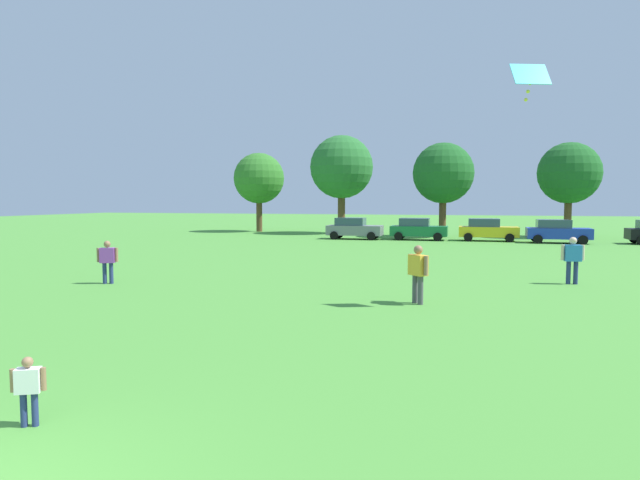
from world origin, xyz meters
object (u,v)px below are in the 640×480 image
parked_car_green_1 (418,229)px  tree_left (342,167)px  tree_right (443,173)px  kite (530,77)px  parked_car_blue_3 (557,231)px  tree_far_right (569,173)px  parked_car_yellow_2 (487,230)px  parked_car_gray_0 (354,228)px  bystander_midfield (108,258)px  tree_far_left (259,179)px  bystander_near_trees (573,256)px  child_kite_flyer (28,385)px

parked_car_green_1 → tree_left: (-7.52, 6.33, 5.19)m
tree_right → kite: bearing=-83.0°
parked_car_green_1 → parked_car_blue_3: 9.89m
parked_car_blue_3 → tree_right: bearing=152.3°
parked_car_blue_3 → tree_far_right: bearing=75.2°
parked_car_green_1 → parked_car_yellow_2: same height
kite → parked_car_gray_0: size_ratio=0.26×
bystander_midfield → tree_far_left: tree_far_left is taller
bystander_near_trees → tree_far_right: size_ratio=0.22×
parked_car_yellow_2 → parked_car_blue_3: (4.75, -0.78, 0.00)m
parked_car_gray_0 → parked_car_blue_3: 14.84m
child_kite_flyer → tree_left: size_ratio=0.11×
tree_far_right → tree_right: bearing=-167.8°
child_kite_flyer → tree_right: size_ratio=0.12×
bystander_near_trees → tree_left: tree_left is taller
child_kite_flyer → tree_far_right: 44.81m
bystander_near_trees → parked_car_yellow_2: (-2.35, 21.15, -0.17)m
bystander_near_trees → tree_far_right: 27.47m
parked_car_green_1 → tree_left: size_ratio=0.48×
tree_far_left → tree_left: (8.41, -0.86, 0.90)m
parked_car_yellow_2 → tree_left: bearing=154.6°
kite → tree_far_left: 39.56m
kite → parked_car_yellow_2: bearing=90.5°
tree_right → tree_far_right: bearing=12.2°
bystander_midfield → tree_far_left: size_ratio=0.21×
parked_car_gray_0 → child_kite_flyer: bearing=-85.2°
bystander_near_trees → tree_far_right: (4.11, 26.83, 4.22)m
tree_left → kite: bearing=-68.4°
bystander_near_trees → tree_far_left: bearing=121.6°
kite → tree_right: 30.24m
bystander_midfield → parked_car_gray_0: 25.17m
child_kite_flyer → parked_car_blue_3: parked_car_blue_3 is taller
parked_car_yellow_2 → tree_far_right: (6.46, 5.68, 4.39)m
child_kite_flyer → parked_car_blue_3: (11.82, 36.00, 0.28)m
tree_right → parked_car_blue_3: bearing=-27.7°
parked_car_gray_0 → parked_car_blue_3: (14.84, -0.05, 0.00)m
bystander_midfield → parked_car_yellow_2: size_ratio=0.37×
tree_left → parked_car_gray_0: bearing=-69.2°
bystander_near_trees → parked_car_gray_0: 23.91m
parked_car_gray_0 → parked_car_green_1: (4.95, 0.42, 0.00)m
child_kite_flyer → bystander_near_trees: size_ratio=0.56×
tree_far_left → tree_left: tree_left is taller
parked_car_green_1 → tree_far_left: tree_far_left is taller
child_kite_flyer → bystander_midfield: (-7.07, 11.22, 0.37)m
bystander_near_trees → kite: bearing=-120.2°
child_kite_flyer → bystander_near_trees: bystander_near_trees is taller
bystander_near_trees → tree_far_left: size_ratio=0.23×
parked_car_gray_0 → tree_far_left: 14.02m
parked_car_green_1 → parked_car_yellow_2: bearing=3.5°
tree_far_left → tree_far_right: size_ratio=0.98×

